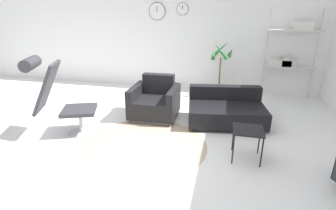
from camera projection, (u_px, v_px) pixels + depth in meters
ground_plane at (149, 142)px, 4.18m from camera, size 12.00×12.00×0.00m
wall_back at (184, 34)px, 6.55m from camera, size 12.00×0.09×2.80m
round_rug at (143, 145)px, 4.07m from camera, size 1.98×1.98×0.01m
lounge_chair at (55, 92)px, 4.18m from camera, size 1.10×0.82×1.31m
armchair_red at (155, 102)px, 5.07m from camera, size 0.88×0.85×0.78m
couch_low at (226, 111)px, 4.83m from camera, size 1.48×1.11×0.61m
side_table at (248, 133)px, 3.58m from camera, size 0.41×0.41×0.45m
potted_plant at (220, 72)px, 6.23m from camera, size 0.53×0.49×1.29m
shelf_unit at (290, 50)px, 5.88m from camera, size 1.12×0.28×2.00m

